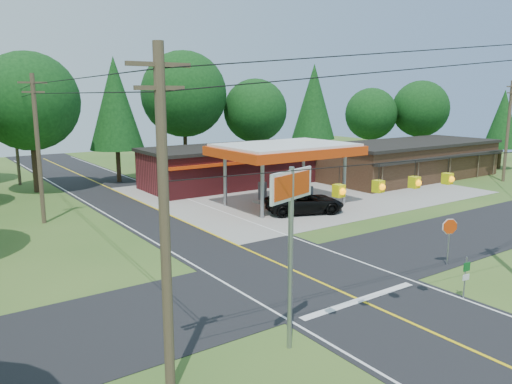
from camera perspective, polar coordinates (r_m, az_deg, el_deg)
ground at (r=24.60m, az=5.63°, el=-9.52°), size 120.00×120.00×0.00m
main_highway at (r=24.59m, az=5.63°, el=-9.50°), size 8.00×120.00×0.02m
cross_road at (r=24.59m, az=5.63°, el=-9.49°), size 70.00×7.00×0.02m
lane_center_yellow at (r=24.59m, az=5.63°, el=-9.46°), size 0.15×110.00×0.00m
gas_canopy at (r=39.03m, az=3.37°, el=4.63°), size 10.60×7.40×4.88m
convenience_store at (r=48.02m, az=-3.13°, el=3.01°), size 16.40×7.55×3.80m
strip_building at (r=54.92m, az=17.13°, el=3.55°), size 20.40×8.75×3.80m
utility_pole_near_left at (r=14.03m, az=-10.42°, el=-3.25°), size 1.80×0.30×10.00m
utility_pole_far_left at (r=36.27m, az=-23.66°, el=4.72°), size 1.80×0.30×10.00m
utility_pole_far_right at (r=55.85m, az=26.84°, el=6.37°), size 1.80×0.30×10.00m
utility_pole_north at (r=53.24m, az=-25.77°, el=5.80°), size 0.30×0.30×9.50m
overhead_beacons at (r=18.29m, az=15.90°, el=3.06°), size 17.04×2.04×1.03m
treeline_backdrop at (r=44.38m, az=-14.17°, el=9.26°), size 70.27×51.59×13.30m
suv_car at (r=36.99m, az=5.59°, el=-1.19°), size 7.52×7.52×1.62m
sedan_car at (r=49.21m, az=2.68°, el=1.72°), size 4.34×4.34×1.30m
big_stop_sign at (r=16.47m, az=4.04°, el=-2.92°), size 2.26×0.82×6.33m
octagonal_stop_sign at (r=27.22m, az=21.25°, el=-4.10°), size 0.79×0.41×2.49m
route_sign_post at (r=23.30m, az=22.85°, el=-8.66°), size 0.39×0.11×1.88m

